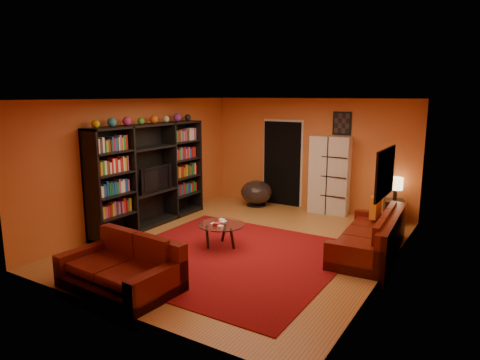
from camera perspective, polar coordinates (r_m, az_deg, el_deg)
The scene contains 20 objects.
floor at distance 7.92m, azimuth 0.61°, elevation -8.46°, with size 6.00×6.00×0.00m, color #905D2C.
ceiling at distance 7.45m, azimuth 0.66°, elevation 10.71°, with size 6.00×6.00×0.00m, color white.
wall_back at distance 10.24m, azimuth 9.30°, elevation 3.43°, with size 6.00×6.00×0.00m, color #C05F2A.
wall_front at distance 5.30m, azimuth -16.31°, elevation -4.24°, with size 6.00×6.00×0.00m, color #C05F2A.
wall_left at distance 9.10m, azimuth -13.01°, elevation 2.31°, with size 6.00×6.00×0.00m, color #C05F2A.
wall_right at distance 6.68m, azimuth 19.38°, elevation -1.25°, with size 6.00×6.00×0.00m, color #C05F2A.
rug at distance 7.31m, azimuth -1.57°, elevation -10.13°, with size 3.60×3.60×0.01m, color #5E0A0E.
doorway at distance 10.53m, azimuth 5.64°, elevation 2.19°, with size 0.95×0.10×2.04m, color black.
wall_art_right at distance 6.34m, azimuth 18.80°, elevation 0.90°, with size 0.03×1.00×0.70m, color black.
wall_art_back at distance 9.89m, azimuth 13.45°, elevation 7.36°, with size 0.42×0.03×0.52m, color black.
entertainment_unit at distance 8.99m, azimuth -11.92°, elevation 0.63°, with size 0.45×3.00×2.10m, color black.
tv at distance 8.99m, azimuth -11.53°, elevation 0.21°, with size 0.12×0.92×0.53m, color black.
sofa at distance 7.70m, azimuth 17.42°, elevation -7.34°, with size 1.07×2.30×0.85m.
loveseat at distance 6.37m, azimuth -15.09°, elevation -11.21°, with size 1.72×1.10×0.85m.
throw_pillow at distance 8.38m, azimuth 17.64°, elevation -3.39°, with size 0.12×0.42×0.42m, color orange.
coffee_table at distance 7.65m, azimuth -2.52°, elevation -6.24°, with size 0.83×0.83×0.41m.
storage_cabinet at distance 9.92m, azimuth 11.87°, elevation 0.65°, with size 0.89×0.39×1.77m, color beige.
bowl_chair at distance 10.47m, azimuth 2.20°, elevation -1.66°, with size 0.76×0.76×0.62m.
side_table at distance 9.63m, azimuth 19.82°, elevation -3.98°, with size 0.40×0.40×0.50m, color black.
table_lamp at distance 9.50m, azimuth 20.06°, elevation -0.53°, with size 0.29×0.29×0.48m.
Camera 1 is at (3.82, -6.40, 2.68)m, focal length 32.00 mm.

